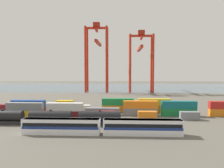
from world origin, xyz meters
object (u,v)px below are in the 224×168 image
freight_tank_row (51,117)px  shipping_container_7 (28,111)px  shipping_container_19 (47,108)px  shipping_container_0 (25,114)px  shipping_container_16 (218,112)px  shipping_container_5 (147,115)px  gantry_crane_west (97,51)px  shipping_container_12 (140,112)px  shipping_container_20 (82,108)px  shipping_container_21 (118,109)px  gantry_crane_central (141,55)px  passenger_train (102,126)px

freight_tank_row → shipping_container_7: (-12.99, 14.87, -0.83)m
shipping_container_7 → shipping_container_19: bearing=51.7°
shipping_container_0 → shipping_container_16: bearing=5.3°
shipping_container_5 → gantry_crane_west: size_ratio=0.12×
freight_tank_row → shipping_container_12: freight_tank_row is taller
shipping_container_20 → shipping_container_21: (13.78, 0.00, 0.00)m
gantry_crane_central → shipping_container_20: bearing=-109.1°
passenger_train → shipping_container_5: (13.32, 18.19, -0.84)m
shipping_container_20 → gantry_crane_west: size_ratio=0.12×
shipping_container_21 → gantry_crane_west: bearing=101.7°
gantry_crane_west → shipping_container_16: bearing=-59.6°
passenger_train → gantry_crane_central: 119.18m
shipping_container_20 → shipping_container_16: bearing=-7.1°
gantry_crane_west → gantry_crane_central: bearing=2.0°
shipping_container_12 → gantry_crane_central: (7.29, 90.58, 26.30)m
shipping_container_12 → shipping_container_5: bearing=-73.6°
gantry_crane_west → passenger_train: bearing=-83.0°
passenger_train → shipping_container_12: (11.52, 24.31, -0.84)m
freight_tank_row → shipping_container_7: 19.76m
shipping_container_19 → shipping_container_12: bearing=-9.7°
passenger_train → shipping_container_5: size_ratio=6.60×
shipping_container_5 → shipping_container_7: bearing=171.8°
shipping_container_0 → freight_tank_row: bearing=-37.1°
passenger_train → gantry_crane_central: size_ratio=0.89×
shipping_container_5 → shipping_container_20: bearing=152.7°
shipping_container_5 → gantry_crane_west: (-27.20, 95.59, 29.23)m
shipping_container_20 → shipping_container_21: size_ratio=0.50×
shipping_container_5 → shipping_container_16: (25.19, 6.12, 0.00)m
shipping_container_20 → shipping_container_19: bearing=180.0°
gantry_crane_west → shipping_container_20: bearing=-87.6°
shipping_container_5 → shipping_container_16: 25.93m
shipping_container_12 → shipping_container_21: size_ratio=1.00×
freight_tank_row → gantry_crane_west: (2.11, 104.33, 28.40)m
shipping_container_12 → gantry_crane_west: gantry_crane_west is taller
shipping_container_7 → shipping_container_16: 67.49m
shipping_container_7 → gantry_crane_central: gantry_crane_central is taller
gantry_crane_west → shipping_container_5: bearing=-74.1°
shipping_container_5 → gantry_crane_central: gantry_crane_central is taller
shipping_container_20 → gantry_crane_central: 93.15m
shipping_container_12 → shipping_container_16: size_ratio=2.00×
freight_tank_row → gantry_crane_central: size_ratio=0.92×
shipping_container_19 → shipping_container_20: same height
passenger_train → shipping_container_20: passenger_train is taller
shipping_container_7 → shipping_container_20: (18.60, 6.12, 0.00)m
shipping_container_19 → shipping_container_20: size_ratio=2.00×
shipping_container_0 → shipping_container_20: same height
gantry_crane_central → shipping_container_12: bearing=-94.6°
shipping_container_5 → shipping_container_7: (-42.29, 6.12, 0.00)m
freight_tank_row → shipping_container_7: bearing=131.1°
shipping_container_7 → shipping_container_19: same height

